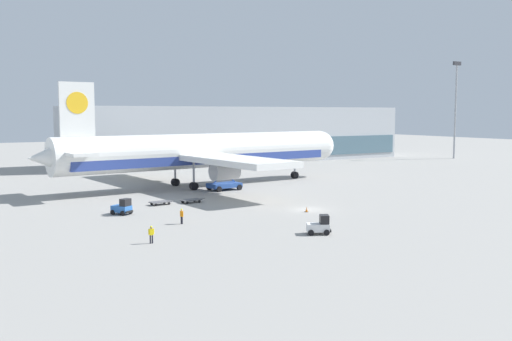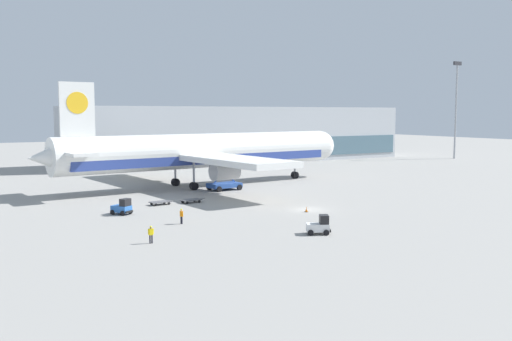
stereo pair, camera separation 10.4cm
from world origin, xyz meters
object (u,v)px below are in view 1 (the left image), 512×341
object	(u,v)px
airplane_main	(202,152)
baggage_dolly_second	(191,200)
baggage_dolly_lead	(160,202)
scissor_lift_loader	(224,177)
ground_crew_far	(182,215)
ground_crew_near	(151,233)
traffic_cone_near	(307,209)
baggage_tug_mid	(123,207)
baggage_tug_foreground	(320,226)
light_mast	(456,103)

from	to	relation	value
airplane_main	baggage_dolly_second	distance (m)	18.58
airplane_main	baggage_dolly_lead	distance (m)	20.69
scissor_lift_loader	ground_crew_far	distance (m)	28.66
ground_crew_near	scissor_lift_loader	bearing A→B (deg)	54.85
traffic_cone_near	baggage_tug_mid	bearing A→B (deg)	153.45
baggage_tug_foreground	scissor_lift_loader	bearing A→B (deg)	107.95
ground_crew_far	baggage_dolly_lead	bearing A→B (deg)	156.94
baggage_dolly_second	traffic_cone_near	xyz separation A→B (m)	(9.42, -14.36, -0.06)
baggage_dolly_second	ground_crew_far	distance (m)	15.27
scissor_lift_loader	baggage_dolly_lead	bearing A→B (deg)	-153.50
baggage_tug_mid	baggage_dolly_lead	bearing A→B (deg)	92.49
scissor_lift_loader	baggage_dolly_second	xyz separation A→B (m)	(-10.14, -9.33, -1.69)
light_mast	ground_crew_near	bearing A→B (deg)	-153.07
light_mast	scissor_lift_loader	distance (m)	89.03
airplane_main	baggage_dolly_second	bearing A→B (deg)	-125.24
traffic_cone_near	ground_crew_far	bearing A→B (deg)	176.79
light_mast	ground_crew_far	distance (m)	113.34
baggage_tug_mid	ground_crew_far	world-z (taller)	baggage_tug_mid
ground_crew_far	traffic_cone_near	world-z (taller)	ground_crew_far
baggage_dolly_lead	traffic_cone_near	distance (m)	20.25
airplane_main	ground_crew_far	bearing A→B (deg)	-124.36
baggage_tug_mid	scissor_lift_loader	bearing A→B (deg)	90.64
airplane_main	baggage_tug_mid	xyz separation A→B (m)	(-20.07, -19.43, -4.96)
baggage_tug_mid	airplane_main	bearing A→B (deg)	102.41
ground_crew_near	ground_crew_far	world-z (taller)	ground_crew_far
baggage_tug_foreground	ground_crew_near	world-z (taller)	baggage_tug_foreground
light_mast	scissor_lift_loader	bearing A→B (deg)	-163.64
baggage_tug_mid	traffic_cone_near	xyz separation A→B (m)	(20.53, -10.25, -0.54)
baggage_dolly_lead	ground_crew_near	world-z (taller)	ground_crew_near
traffic_cone_near	airplane_main	bearing A→B (deg)	90.88
scissor_lift_loader	baggage_dolly_lead	size ratio (longest dim) A/B	1.45
baggage_tug_foreground	ground_crew_far	distance (m)	15.93
baggage_tug_foreground	light_mast	bearing A→B (deg)	62.88
scissor_lift_loader	traffic_cone_near	distance (m)	23.76
baggage_tug_mid	baggage_dolly_second	bearing A→B (deg)	78.61
light_mast	baggage_dolly_lead	bearing A→B (deg)	-161.22
airplane_main	ground_crew_far	size ratio (longest dim) A/B	33.38
ground_crew_near	traffic_cone_near	distance (m)	24.00
ground_crew_near	light_mast	bearing A→B (deg)	30.02
baggage_tug_mid	traffic_cone_near	world-z (taller)	baggage_tug_mid
baggage_dolly_lead	baggage_dolly_second	world-z (taller)	same
ground_crew_far	traffic_cone_near	distance (m)	16.73
baggage_tug_mid	ground_crew_near	distance (m)	16.97
airplane_main	baggage_tug_mid	size ratio (longest dim) A/B	20.61
scissor_lift_loader	baggage_tug_mid	size ratio (longest dim) A/B	1.94
airplane_main	scissor_lift_loader	world-z (taller)	airplane_main
traffic_cone_near	scissor_lift_loader	bearing A→B (deg)	88.27
baggage_tug_mid	baggage_tug_foreground	bearing A→B (deg)	0.99
light_mast	traffic_cone_near	bearing A→B (deg)	-150.36
scissor_lift_loader	ground_crew_far	bearing A→B (deg)	-132.33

